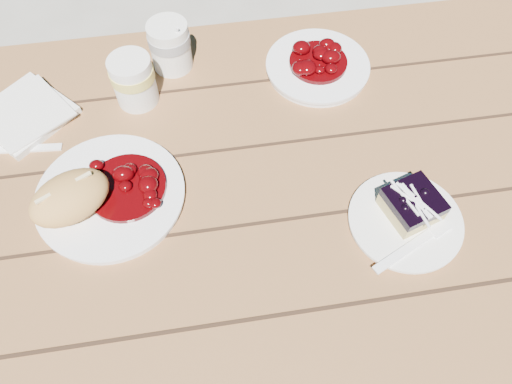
{
  "coord_description": "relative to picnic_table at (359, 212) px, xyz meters",
  "views": [
    {
      "loc": [
        -0.29,
        -0.47,
        1.49
      ],
      "look_at": [
        -0.22,
        -0.05,
        0.81
      ],
      "focal_mm": 35.0,
      "sensor_mm": 36.0,
      "label": 1
    }
  ],
  "objects": [
    {
      "name": "coffee_cup",
      "position": [
        -0.34,
        0.31,
        0.21
      ],
      "size": [
        0.08,
        0.08,
        0.1
      ],
      "primitive_type": "cylinder",
      "color": "white",
      "rests_on": "picnic_table"
    },
    {
      "name": "fork_dessert",
      "position": [
        -0.0,
        -0.17,
        0.17
      ],
      "size": [
        0.16,
        0.09,
        0.0
      ],
      "primitive_type": null,
      "rotation": [
        0.0,
        0.0,
        -1.14
      ],
      "color": "white",
      "rests_on": "dessert_plate"
    },
    {
      "name": "second_cup",
      "position": [
        -0.41,
        0.23,
        0.21
      ],
      "size": [
        0.08,
        0.08,
        0.1
      ],
      "primitive_type": "cylinder",
      "color": "white",
      "rests_on": "picnic_table"
    },
    {
      "name": "main_plate",
      "position": [
        -0.47,
        0.01,
        0.17
      ],
      "size": [
        0.25,
        0.25,
        0.02
      ],
      "primitive_type": "cylinder",
      "color": "white",
      "rests_on": "picnic_table"
    },
    {
      "name": "second_stew",
      "position": [
        -0.05,
        0.25,
        0.2
      ],
      "size": [
        0.12,
        0.12,
        0.04
      ],
      "primitive_type": null,
      "color": "#470205",
      "rests_on": "second_plate"
    },
    {
      "name": "goulash_stew",
      "position": [
        -0.44,
        0.01,
        0.2
      ],
      "size": [
        0.13,
        0.13,
        0.04
      ],
      "primitive_type": null,
      "color": "#470205",
      "rests_on": "main_plate"
    },
    {
      "name": "picnic_table",
      "position": [
        0.0,
        0.0,
        0.0
      ],
      "size": [
        2.0,
        1.55,
        0.75
      ],
      "color": "brown",
      "rests_on": "ground"
    },
    {
      "name": "fork_table",
      "position": [
        -0.62,
        0.14,
        0.16
      ],
      "size": [
        0.16,
        0.04,
        0.0
      ],
      "primitive_type": null,
      "rotation": [
        0.0,
        0.0,
        1.48
      ],
      "color": "white",
      "rests_on": "picnic_table"
    },
    {
      "name": "bread_roll",
      "position": [
        -0.52,
        -0.01,
        0.21
      ],
      "size": [
        0.16,
        0.14,
        0.07
      ],
      "primitive_type": "ellipsoid",
      "rotation": [
        0.0,
        0.0,
        0.49
      ],
      "color": "tan",
      "rests_on": "main_plate"
    },
    {
      "name": "blueberry_cake",
      "position": [
        0.03,
        -0.1,
        0.19
      ],
      "size": [
        0.1,
        0.1,
        0.05
      ],
      "rotation": [
        0.0,
        0.0,
        0.31
      ],
      "color": "tan",
      "rests_on": "dessert_plate"
    },
    {
      "name": "dessert_plate",
      "position": [
        0.02,
        -0.12,
        0.17
      ],
      "size": [
        0.18,
        0.18,
        0.01
      ],
      "primitive_type": "cylinder",
      "color": "white",
      "rests_on": "picnic_table"
    },
    {
      "name": "second_plate",
      "position": [
        -0.05,
        0.25,
        0.17
      ],
      "size": [
        0.2,
        0.2,
        0.02
      ],
      "primitive_type": "cylinder",
      "color": "white",
      "rests_on": "picnic_table"
    },
    {
      "name": "napkin_stack",
      "position": [
        -0.63,
        0.22,
        0.17
      ],
      "size": [
        0.21,
        0.21,
        0.01
      ],
      "primitive_type": "cube",
      "rotation": [
        0.0,
        0.0,
        0.75
      ],
      "color": "white",
      "rests_on": "picnic_table"
    },
    {
      "name": "ground",
      "position": [
        0.0,
        0.0,
        -0.59
      ],
      "size": [
        60.0,
        60.0,
        0.0
      ],
      "primitive_type": "plane",
      "color": "gray",
      "rests_on": "ground"
    }
  ]
}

